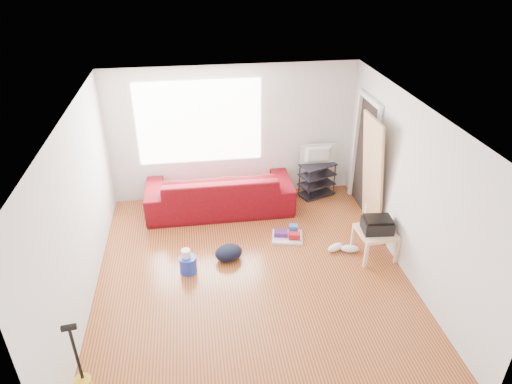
{
  "coord_description": "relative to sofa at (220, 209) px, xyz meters",
  "views": [
    {
      "loc": [
        -0.71,
        -5.23,
        4.37
      ],
      "look_at": [
        0.14,
        0.6,
        1.07
      ],
      "focal_mm": 32.0,
      "sensor_mm": 36.0,
      "label": 1
    }
  ],
  "objects": [
    {
      "name": "room",
      "position": [
        0.39,
        -1.8,
        1.25
      ],
      "size": [
        4.51,
        5.01,
        2.51
      ],
      "color": "#6A2E0D",
      "rests_on": "ground"
    },
    {
      "name": "tv",
      "position": [
        1.88,
        0.27,
        0.84
      ],
      "size": [
        0.65,
        0.09,
        0.38
      ],
      "primitive_type": "imported",
      "rotation": [
        0.0,
        0.0,
        3.14
      ],
      "color": "black",
      "rests_on": "tv_stand"
    },
    {
      "name": "door_panel",
      "position": [
        2.45,
        -0.91,
        0.0
      ],
      "size": [
        0.25,
        0.79,
        1.97
      ],
      "primitive_type": "cube",
      "rotation": [
        0.0,
        -0.1,
        0.0
      ],
      "color": "tan",
      "rests_on": "ground"
    },
    {
      "name": "sofa",
      "position": [
        0.0,
        0.0,
        0.0
      ],
      "size": [
        2.61,
        1.02,
        0.76
      ],
      "primitive_type": "imported",
      "rotation": [
        0.0,
        0.0,
        3.14
      ],
      "color": "#4F0208",
      "rests_on": "ground"
    },
    {
      "name": "backpack",
      "position": [
        0.02,
        -1.51,
        0.0
      ],
      "size": [
        0.52,
        0.47,
        0.24
      ],
      "primitive_type": "ellipsoid",
      "rotation": [
        0.0,
        0.0,
        0.35
      ],
      "color": "black",
      "rests_on": "ground"
    },
    {
      "name": "bucket",
      "position": [
        -0.61,
        -1.72,
        0.0
      ],
      "size": [
        0.33,
        0.33,
        0.26
      ],
      "primitive_type": "cylinder",
      "rotation": [
        0.0,
        0.0,
        -0.36
      ],
      "color": "#1B30A0",
      "rests_on": "ground"
    },
    {
      "name": "tv_stand",
      "position": [
        1.88,
        0.27,
        0.34
      ],
      "size": [
        0.74,
        0.58,
        0.65
      ],
      "rotation": [
        0.0,
        0.0,
        0.37
      ],
      "color": "black",
      "rests_on": "ground"
    },
    {
      "name": "printer",
      "position": [
        2.27,
        -1.73,
        0.56
      ],
      "size": [
        0.47,
        0.37,
        0.23
      ],
      "rotation": [
        0.0,
        0.0,
        -0.08
      ],
      "color": "black",
      "rests_on": "side_table"
    },
    {
      "name": "cleaning_tray",
      "position": [
        1.04,
        -1.08,
        0.05
      ],
      "size": [
        0.57,
        0.49,
        0.18
      ],
      "rotation": [
        0.0,
        0.0,
        -0.2
      ],
      "color": "silver",
      "rests_on": "ground"
    },
    {
      "name": "sneakers",
      "position": [
        1.83,
        -1.57,
        0.06
      ],
      "size": [
        0.53,
        0.27,
        0.12
      ],
      "rotation": [
        0.0,
        0.0,
        -0.01
      ],
      "color": "white",
      "rests_on": "ground"
    },
    {
      "name": "toilet_paper",
      "position": [
        -0.63,
        -1.7,
        0.19
      ],
      "size": [
        0.13,
        0.13,
        0.12
      ],
      "primitive_type": "cylinder",
      "color": "white",
      "rests_on": "bucket"
    },
    {
      "name": "side_table",
      "position": [
        2.27,
        -1.73,
        0.38
      ],
      "size": [
        0.59,
        0.59,
        0.45
      ],
      "rotation": [
        0.0,
        0.0,
        0.06
      ],
      "color": "#E0B983",
      "rests_on": "ground"
    }
  ]
}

